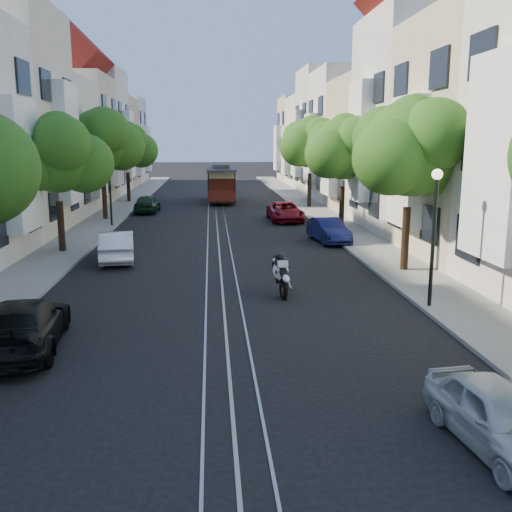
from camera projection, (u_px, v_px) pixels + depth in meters
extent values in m
plane|color=black|center=(216.00, 214.00, 40.50)|extent=(200.00, 200.00, 0.00)
cube|color=gray|center=(317.00, 212.00, 41.05)|extent=(2.50, 80.00, 0.12)
cube|color=gray|center=(113.00, 214.00, 39.93)|extent=(2.50, 80.00, 0.12)
cube|color=gray|center=(208.00, 214.00, 40.46)|extent=(0.06, 80.00, 0.02)
cube|color=gray|center=(216.00, 213.00, 40.50)|extent=(0.06, 80.00, 0.02)
cube|color=gray|center=(224.00, 213.00, 40.54)|extent=(0.06, 80.00, 0.02)
cube|color=tan|center=(216.00, 214.00, 40.50)|extent=(0.08, 80.00, 0.01)
cube|color=white|center=(501.00, 157.00, 16.77)|extent=(0.90, 3.04, 6.05)
cube|color=beige|center=(494.00, 143.00, 24.80)|extent=(7.00, 8.00, 10.00)
cube|color=white|center=(408.00, 162.00, 24.67)|extent=(0.90, 3.04, 5.50)
cube|color=silver|center=(427.00, 124.00, 32.42)|extent=(7.00, 8.00, 12.00)
cube|color=white|center=(361.00, 142.00, 32.32)|extent=(0.90, 3.04, 6.60)
cube|color=#C6B28C|center=(384.00, 149.00, 40.54)|extent=(7.00, 8.00, 9.00)
cube|color=white|center=(331.00, 159.00, 40.39)|extent=(0.90, 3.04, 4.95)
cube|color=white|center=(356.00, 139.00, 48.20)|extent=(7.00, 8.00, 10.50)
cube|color=white|center=(312.00, 149.00, 48.08)|extent=(0.90, 3.04, 5.78)
cube|color=beige|center=(336.00, 134.00, 55.92)|extent=(7.00, 8.00, 11.50)
cube|color=white|center=(298.00, 143.00, 55.81)|extent=(0.90, 3.04, 6.32)
cube|color=silver|center=(320.00, 144.00, 63.93)|extent=(7.00, 8.00, 9.50)
cube|color=white|center=(287.00, 151.00, 63.79)|extent=(0.90, 3.04, 5.23)
cube|color=beige|center=(308.00, 141.00, 71.70)|extent=(7.00, 8.00, 10.00)
cube|color=white|center=(278.00, 148.00, 71.57)|extent=(0.90, 3.04, 5.50)
cube|color=white|center=(19.00, 165.00, 23.42)|extent=(0.90, 3.04, 5.39)
cube|color=white|center=(66.00, 143.00, 31.07)|extent=(0.90, 3.04, 6.47)
cube|color=silver|center=(38.00, 151.00, 38.70)|extent=(7.00, 8.00, 8.82)
cube|color=white|center=(96.00, 161.00, 39.14)|extent=(0.90, 3.04, 4.85)
cube|color=beige|center=(67.00, 140.00, 46.37)|extent=(7.00, 8.00, 10.29)
cube|color=white|center=(115.00, 150.00, 46.83)|extent=(0.90, 3.04, 5.66)
cube|color=silver|center=(87.00, 135.00, 54.09)|extent=(7.00, 8.00, 11.27)
cube|color=white|center=(128.00, 144.00, 54.56)|extent=(0.90, 3.04, 6.20)
cube|color=#C6B28C|center=(103.00, 145.00, 62.10)|extent=(7.00, 8.00, 9.31)
cube|color=white|center=(139.00, 152.00, 62.54)|extent=(0.90, 3.04, 5.12)
cube|color=white|center=(115.00, 142.00, 69.87)|extent=(7.00, 8.00, 9.80)
cube|color=white|center=(147.00, 149.00, 70.32)|extent=(0.90, 3.04, 5.39)
cylinder|color=black|center=(405.00, 238.00, 22.23)|extent=(0.30, 0.30, 2.45)
sphere|color=#245916|center=(410.00, 148.00, 21.54)|extent=(3.64, 3.64, 3.64)
sphere|color=#245916|center=(433.00, 158.00, 22.19)|extent=(2.91, 2.91, 2.91)
sphere|color=#245916|center=(391.00, 157.00, 20.84)|extent=(2.84, 2.84, 2.84)
sphere|color=#245916|center=(413.00, 124.00, 21.47)|extent=(2.18, 2.18, 2.18)
cylinder|color=black|center=(342.00, 207.00, 32.98)|extent=(0.30, 0.30, 2.38)
sphere|color=#245916|center=(343.00, 148.00, 32.31)|extent=(3.54, 3.54, 3.54)
sphere|color=#245916|center=(360.00, 155.00, 32.97)|extent=(2.83, 2.83, 2.83)
sphere|color=#245916|center=(329.00, 154.00, 31.62)|extent=(2.76, 2.76, 2.76)
sphere|color=#245916|center=(345.00, 132.00, 32.24)|extent=(2.12, 2.12, 2.12)
cylinder|color=black|center=(309.00, 190.00, 43.72)|extent=(0.30, 0.30, 2.52)
sphere|color=#245916|center=(310.00, 143.00, 43.01)|extent=(3.74, 3.74, 3.74)
sphere|color=#245916|center=(323.00, 148.00, 43.66)|extent=(3.00, 3.00, 3.00)
sphere|color=#245916|center=(299.00, 147.00, 42.31)|extent=(2.92, 2.92, 2.92)
sphere|color=#245916|center=(312.00, 130.00, 42.93)|extent=(2.25, 2.25, 2.25)
cylinder|color=black|center=(61.00, 226.00, 26.02)|extent=(0.30, 0.30, 2.27)
sphere|color=#245916|center=(56.00, 155.00, 25.38)|extent=(3.38, 3.38, 3.38)
sphere|color=#245916|center=(84.00, 163.00, 26.03)|extent=(2.70, 2.70, 2.70)
sphere|color=#245916|center=(30.00, 162.00, 24.68)|extent=(2.64, 2.64, 2.64)
sphere|color=#245916|center=(58.00, 134.00, 25.31)|extent=(2.03, 2.03, 2.03)
cylinder|color=black|center=(105.00, 198.00, 36.73)|extent=(0.30, 0.30, 2.62)
sphere|color=#245916|center=(101.00, 140.00, 36.00)|extent=(3.90, 3.90, 3.90)
sphere|color=#245916|center=(121.00, 146.00, 36.65)|extent=(3.12, 3.12, 3.12)
sphere|color=#245916|center=(84.00, 145.00, 35.30)|extent=(3.04, 3.04, 3.04)
sphere|color=#245916|center=(103.00, 125.00, 35.92)|extent=(2.34, 2.34, 2.34)
cylinder|color=black|center=(129.00, 187.00, 47.50)|extent=(0.30, 0.30, 2.38)
sphere|color=#245916|center=(127.00, 146.00, 46.84)|extent=(3.54, 3.54, 3.54)
sphere|color=#245916|center=(141.00, 151.00, 47.49)|extent=(2.83, 2.83, 2.83)
sphere|color=#245916|center=(114.00, 150.00, 46.14)|extent=(2.76, 2.76, 2.76)
sphere|color=#245916|center=(128.00, 135.00, 46.76)|extent=(2.12, 2.12, 2.12)
cylinder|color=black|center=(433.00, 241.00, 17.12)|extent=(0.12, 0.12, 4.00)
sphere|color=#FFF2CC|center=(437.00, 174.00, 16.72)|extent=(0.32, 0.32, 0.32)
cylinder|color=black|center=(110.00, 192.00, 33.73)|extent=(0.12, 0.12, 4.00)
sphere|color=#FFF2CC|center=(108.00, 158.00, 33.34)|extent=(0.32, 0.32, 0.32)
torus|color=black|center=(284.00, 289.00, 18.65)|extent=(0.22, 0.79, 0.78)
torus|color=black|center=(275.00, 265.00, 19.84)|extent=(0.33, 0.76, 0.76)
ellipsoid|color=silver|center=(280.00, 272.00, 19.18)|extent=(0.55, 1.08, 0.83)
ellipsoid|color=silver|center=(281.00, 267.00, 18.92)|extent=(0.43, 0.60, 0.47)
cube|color=black|center=(284.00, 274.00, 18.51)|extent=(0.27, 0.58, 0.31)
cube|color=silver|center=(281.00, 264.00, 18.86)|extent=(0.40, 0.62, 0.33)
sphere|color=black|center=(279.00, 257.00, 19.15)|extent=(0.27, 0.27, 0.27)
cube|color=black|center=(221.00, 197.00, 48.22)|extent=(2.20, 7.51, 0.28)
cube|color=#4D150C|center=(221.00, 184.00, 48.00)|extent=(2.27, 4.70, 2.25)
cube|color=beige|center=(221.00, 173.00, 47.83)|extent=(2.32, 4.74, 0.56)
cube|color=#2D2D30|center=(221.00, 169.00, 47.76)|extent=(2.38, 7.51, 0.17)
cube|color=#2D2D30|center=(221.00, 166.00, 47.71)|extent=(1.34, 4.22, 0.33)
imported|color=#ACB4B9|center=(498.00, 416.00, 9.53)|extent=(1.70, 3.44, 1.13)
imported|color=#0D1242|center=(329.00, 230.00, 28.98)|extent=(1.75, 3.83, 1.22)
imported|color=maroon|center=(285.00, 212.00, 36.63)|extent=(2.10, 4.44, 1.22)
imported|color=black|center=(23.00, 325.00, 14.02)|extent=(2.26, 4.60, 1.29)
imported|color=silver|center=(117.00, 246.00, 24.42)|extent=(1.90, 4.12, 1.31)
imported|color=black|center=(147.00, 204.00, 40.84)|extent=(1.72, 3.89, 1.30)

